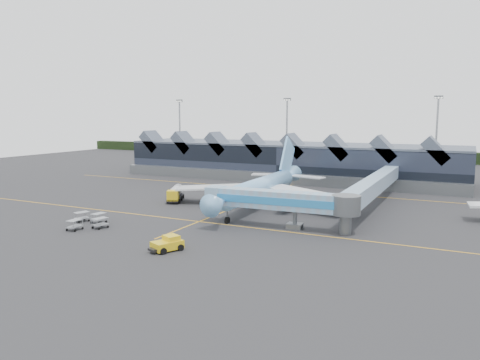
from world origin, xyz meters
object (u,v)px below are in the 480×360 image
at_px(fuel_truck, 176,193).
at_px(pushback_tug, 168,244).
at_px(main_airliner, 262,187).
at_px(jet_bridge, 289,202).

xyz_separation_m(fuel_truck, pushback_tug, (18.60, -29.55, -0.80)).
relative_size(main_airliner, pushback_tug, 8.59).
height_order(jet_bridge, fuel_truck, jet_bridge).
bearing_deg(pushback_tug, jet_bridge, 85.59).
distance_m(jet_bridge, fuel_truck, 30.77).
height_order(fuel_truck, pushback_tug, fuel_truck).
distance_m(fuel_truck, pushback_tug, 34.93).
bearing_deg(jet_bridge, main_airliner, 124.21).
bearing_deg(fuel_truck, main_airliner, -18.09).
distance_m(jet_bridge, pushback_tug, 20.57).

